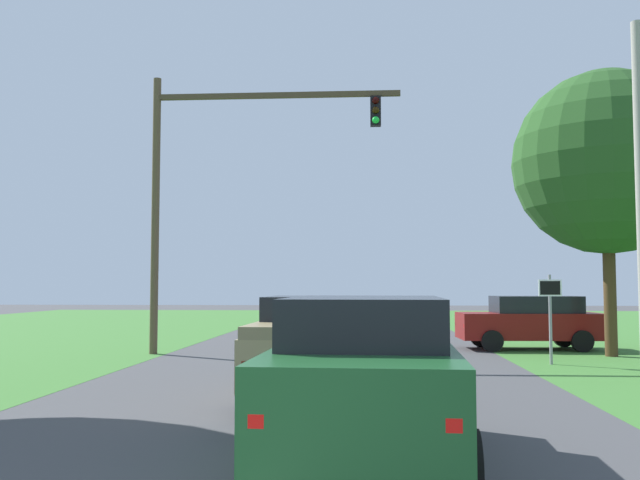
% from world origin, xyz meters
% --- Properties ---
extents(ground_plane, '(120.00, 120.00, 0.00)m').
position_xyz_m(ground_plane, '(0.00, 9.31, 0.00)').
color(ground_plane, '#424244').
extents(red_suv_near, '(2.42, 4.74, 1.93)m').
position_xyz_m(red_suv_near, '(1.04, 4.71, 1.02)').
color(red_suv_near, '#194C23').
rests_on(red_suv_near, ground_plane).
extents(pickup_truck_lead, '(2.34, 5.55, 1.87)m').
position_xyz_m(pickup_truck_lead, '(0.10, 9.62, 0.96)').
color(pickup_truck_lead, tan).
rests_on(pickup_truck_lead, ground_plane).
extents(traffic_light, '(7.64, 0.40, 8.50)m').
position_xyz_m(traffic_light, '(-3.53, 17.28, 5.57)').
color(traffic_light, brown).
rests_on(traffic_light, ground_plane).
extents(keep_moving_sign, '(0.60, 0.09, 2.36)m').
position_xyz_m(keep_moving_sign, '(5.91, 15.21, 1.52)').
color(keep_moving_sign, gray).
rests_on(keep_moving_sign, ground_plane).
extents(oak_tree_right, '(5.49, 5.49, 8.49)m').
position_xyz_m(oak_tree_right, '(8.23, 17.45, 5.74)').
color(oak_tree_right, '#4C351E').
rests_on(oak_tree_right, ground_plane).
extents(crossing_suv_far, '(4.57, 2.18, 1.73)m').
position_xyz_m(crossing_suv_far, '(6.40, 19.59, 0.91)').
color(crossing_suv_far, maroon).
rests_on(crossing_suv_far, ground_plane).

